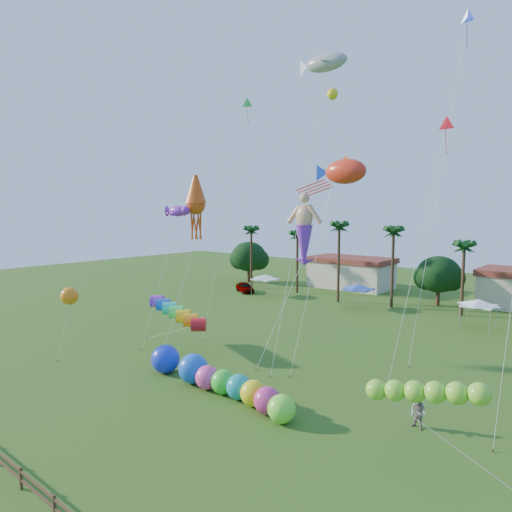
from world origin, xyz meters
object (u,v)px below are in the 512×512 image
Objects in this scene: car_a at (245,287)px; caterpillar_inflatable at (230,385)px; spectator_b at (418,412)px; blue_ball at (165,359)px.

caterpillar_inflatable is (24.45, -29.37, 0.14)m from car_a.
blue_ball is (-17.77, -3.34, 0.11)m from spectator_b.
caterpillar_inflatable is at bearing -110.21° from car_a.
caterpillar_inflatable is at bearing -145.60° from spectator_b.
caterpillar_inflatable is (-10.93, -3.63, -0.07)m from spectator_b.
car_a is at bearing 121.19° from blue_ball.
blue_ball is at bearing -177.55° from caterpillar_inflatable.
caterpillar_inflatable reaches higher than car_a.
car_a is 2.31× the size of spectator_b.
blue_ball is at bearing -118.80° from car_a.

